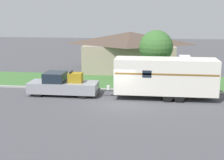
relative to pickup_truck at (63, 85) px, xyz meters
name	(u,v)px	position (x,y,z in m)	size (l,w,h in m)	color
ground_plane	(118,103)	(4.83, -1.70, -0.86)	(120.00, 120.00, 0.00)	#47474C
curb_strip	(122,90)	(4.83, 2.05, -0.79)	(80.00, 0.30, 0.14)	#999993
lawn_strip	(126,82)	(4.83, 5.70, -0.85)	(80.00, 7.00, 0.03)	#3D6B33
house_across_street	(130,51)	(4.82, 11.74, 1.52)	(11.07, 7.00, 4.60)	gray
pickup_truck	(63,85)	(0.00, 0.00, 0.00)	(5.87, 2.07, 2.04)	black
travel_trailer	(165,76)	(8.46, 0.00, 0.98)	(9.29, 2.40, 3.52)	black
mailbox	(161,79)	(8.23, 2.73, 0.17)	(0.48, 0.20, 1.35)	brown
tree_in_yard	(156,47)	(7.72, 4.41, 2.79)	(3.13, 3.13, 5.23)	brown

